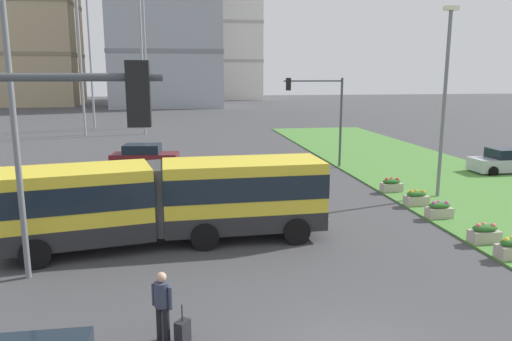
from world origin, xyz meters
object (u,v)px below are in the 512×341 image
at_px(rolling_suitcase, 183,332).
at_px(flower_planter_5, 392,185).
at_px(traffic_light_far_right, 322,106).
at_px(apartment_tower_westcentre, 164,0).
at_px(articulated_bus, 168,200).
at_px(flower_planter_4, 416,198).
at_px(car_silver_hatch, 507,161).
at_px(flower_planter_3, 439,210).
at_px(pedestrian_crossing, 162,302).
at_px(car_maroon_sedan, 144,156).
at_px(streetlight_median, 445,96).
at_px(apartment_tower_west, 34,6).
at_px(flower_planter_2, 485,233).
at_px(streetlight_left, 13,109).

height_order(rolling_suitcase, flower_planter_5, rolling_suitcase).
height_order(traffic_light_far_right, apartment_tower_westcentre, apartment_tower_westcentre).
xyz_separation_m(articulated_bus, flower_planter_4, (11.54, 3.30, -1.23)).
height_order(articulated_bus, flower_planter_5, articulated_bus).
distance_m(traffic_light_far_right, apartment_tower_westcentre, 67.66).
distance_m(car_silver_hatch, traffic_light_far_right, 12.16).
bearing_deg(car_silver_hatch, flower_planter_3, -137.44).
height_order(pedestrian_crossing, flower_planter_3, pedestrian_crossing).
relative_size(car_maroon_sedan, streetlight_median, 0.49).
bearing_deg(flower_planter_4, car_maroon_sedan, 137.89).
height_order(car_maroon_sedan, apartment_tower_west, apartment_tower_west).
relative_size(car_maroon_sedan, apartment_tower_west, 0.12).
distance_m(rolling_suitcase, flower_planter_3, 13.95).
distance_m(rolling_suitcase, traffic_light_far_right, 22.97).
bearing_deg(flower_planter_4, flower_planter_3, -90.00).
height_order(car_maroon_sedan, flower_planter_3, car_maroon_sedan).
height_order(flower_planter_2, flower_planter_4, same).
bearing_deg(pedestrian_crossing, flower_planter_2, 23.13).
relative_size(car_silver_hatch, streetlight_median, 0.47).
bearing_deg(apartment_tower_west, flower_planter_4, -65.48).
relative_size(streetlight_left, apartment_tower_west, 0.25).
distance_m(articulated_bus, apartment_tower_westcentre, 80.36).
xyz_separation_m(flower_planter_5, apartment_tower_west, (-37.35, 79.13, 18.36)).
distance_m(rolling_suitcase, apartment_tower_west, 97.77).
relative_size(car_maroon_sedan, pedestrian_crossing, 2.65).
bearing_deg(flower_planter_2, articulated_bus, 170.10).
bearing_deg(flower_planter_4, streetlight_left, -159.78).
distance_m(streetlight_median, apartment_tower_west, 90.56).
bearing_deg(car_silver_hatch, car_maroon_sedan, 166.37).
bearing_deg(streetlight_left, pedestrian_crossing, -46.24).
xyz_separation_m(pedestrian_crossing, apartment_tower_westcentre, (-1.20, 85.34, 18.40)).
bearing_deg(rolling_suitcase, traffic_light_far_right, 65.32).
xyz_separation_m(flower_planter_2, flower_planter_4, (0.00, 5.31, 0.00)).
bearing_deg(rolling_suitcase, flower_planter_5, 49.87).
height_order(car_silver_hatch, flower_planter_2, car_silver_hatch).
bearing_deg(articulated_bus, traffic_light_far_right, 53.72).
distance_m(flower_planter_5, apartment_tower_westcentre, 75.85).
height_order(car_maroon_sedan, traffic_light_far_right, traffic_light_far_right).
bearing_deg(car_maroon_sedan, flower_planter_2, -52.45).
relative_size(rolling_suitcase, apartment_tower_west, 0.03).
height_order(rolling_suitcase, flower_planter_2, rolling_suitcase).
relative_size(car_silver_hatch, flower_planter_5, 4.02).
xyz_separation_m(flower_planter_3, streetlight_median, (1.90, 3.54, 4.71)).
relative_size(flower_planter_3, apartment_tower_west, 0.03).
relative_size(rolling_suitcase, traffic_light_far_right, 0.16).
xyz_separation_m(articulated_bus, traffic_light_far_right, (9.84, 13.41, 2.45)).
bearing_deg(car_silver_hatch, articulated_bus, -154.81).
bearing_deg(apartment_tower_west, flower_planter_5, -64.73).
height_order(car_silver_hatch, streetlight_left, streetlight_left).
relative_size(pedestrian_crossing, apartment_tower_westcentre, 0.04).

